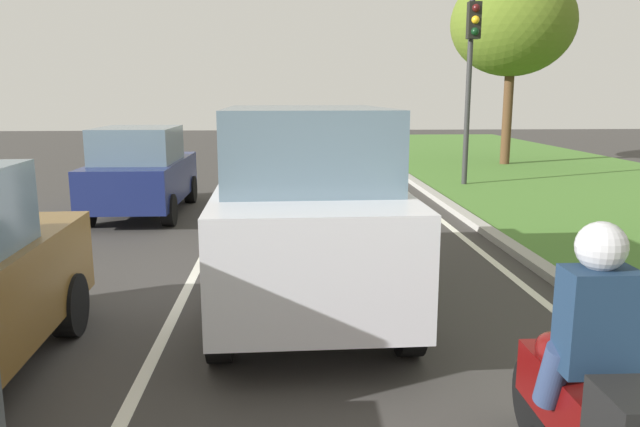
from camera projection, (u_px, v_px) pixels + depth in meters
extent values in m
plane|color=#383533|center=(257.00, 218.00, 12.05)|extent=(60.00, 60.00, 0.00)
cube|color=silver|center=(222.00, 218.00, 12.01)|extent=(0.12, 32.00, 0.01)
cube|color=silver|center=(436.00, 216.00, 12.25)|extent=(0.12, 32.00, 0.01)
cube|color=#9E9B93|center=(461.00, 213.00, 12.27)|extent=(0.24, 48.00, 0.12)
cube|color=silver|center=(305.00, 225.00, 7.02)|extent=(2.00, 4.54, 1.10)
cube|color=slate|center=(306.00, 144.00, 6.69)|extent=(1.76, 2.74, 0.80)
cylinder|color=black|center=(238.00, 241.00, 8.55)|extent=(0.24, 0.76, 0.76)
cylinder|color=black|center=(360.00, 239.00, 8.69)|extent=(0.24, 0.76, 0.76)
cylinder|color=black|center=(220.00, 321.00, 5.56)|extent=(0.24, 0.76, 0.76)
cylinder|color=black|center=(408.00, 315.00, 5.70)|extent=(0.24, 0.76, 0.76)
cylinder|color=black|center=(69.00, 305.00, 6.15)|extent=(0.24, 0.65, 0.64)
cube|color=navy|center=(143.00, 180.00, 12.41)|extent=(1.67, 3.71, 0.80)
cube|color=slate|center=(138.00, 145.00, 12.02)|extent=(1.50, 1.91, 0.68)
cylinder|color=black|center=(123.00, 190.00, 13.68)|extent=(0.23, 0.60, 0.60)
cylinder|color=black|center=(190.00, 189.00, 13.75)|extent=(0.23, 0.60, 0.60)
cylinder|color=black|center=(87.00, 211.00, 11.21)|extent=(0.23, 0.60, 0.60)
cylinder|color=black|center=(169.00, 210.00, 11.29)|extent=(0.23, 0.60, 0.60)
cube|color=#590A0A|center=(584.00, 415.00, 3.54)|extent=(0.30, 1.40, 0.36)
ellipsoid|color=#590A0A|center=(561.00, 355.00, 3.84)|extent=(0.29, 0.50, 0.24)
cylinder|color=black|center=(534.00, 400.00, 4.28)|extent=(0.11, 0.60, 0.60)
cube|color=#192D47|center=(597.00, 321.00, 3.38)|extent=(0.40, 0.27, 0.60)
sphere|color=#B2B2B7|center=(601.00, 247.00, 3.33)|extent=(0.28, 0.28, 0.28)
cylinder|color=navy|center=(553.00, 375.00, 3.56)|extent=(0.17, 0.30, 0.45)
cylinder|color=navy|center=(610.00, 374.00, 3.58)|extent=(0.17, 0.30, 0.45)
cylinder|color=#2D2D2D|center=(468.00, 93.00, 15.79)|extent=(0.14, 0.14, 4.89)
cube|color=black|center=(474.00, 20.00, 15.24)|extent=(0.32, 0.24, 0.90)
sphere|color=#3F0F0F|center=(476.00, 8.00, 15.06)|extent=(0.20, 0.20, 0.20)
sphere|color=#F2AD19|center=(476.00, 20.00, 15.12)|extent=(0.20, 0.20, 0.20)
sphere|color=black|center=(475.00, 31.00, 15.17)|extent=(0.20, 0.20, 0.20)
cylinder|color=#4C331E|center=(507.00, 119.00, 20.64)|extent=(0.32, 0.32, 3.20)
ellipsoid|color=#51661E|center=(513.00, 23.00, 20.03)|extent=(4.06, 4.06, 3.45)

